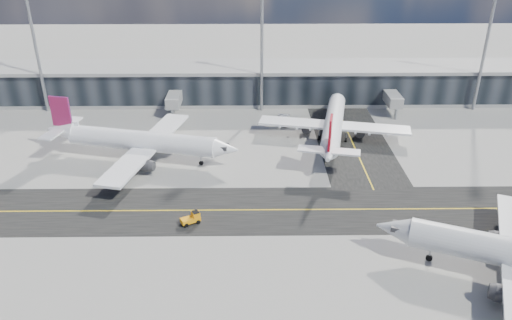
# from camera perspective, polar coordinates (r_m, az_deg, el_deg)

# --- Properties ---
(ground) EXTENTS (300.00, 300.00, 0.00)m
(ground) POSITION_cam_1_polar(r_m,az_deg,el_deg) (74.87, 1.42, -7.34)
(ground) COLOR gray
(ground) RESTS_ON ground
(taxiway_lanes) EXTENTS (180.00, 63.00, 0.03)m
(taxiway_lanes) POSITION_cam_1_polar(r_m,az_deg,el_deg) (84.22, 3.84, -3.25)
(taxiway_lanes) COLOR black
(taxiway_lanes) RESTS_ON ground
(terminal_concourse) EXTENTS (152.00, 19.80, 8.80)m
(terminal_concourse) POSITION_cam_1_polar(r_m,az_deg,el_deg) (123.04, 0.59, 8.64)
(terminal_concourse) COLOR black
(terminal_concourse) RESTS_ON ground
(floodlight_masts) EXTENTS (102.50, 0.70, 28.90)m
(floodlight_masts) POSITION_cam_1_polar(r_m,az_deg,el_deg) (113.28, 0.67, 13.12)
(floodlight_masts) COLOR gray
(floodlight_masts) RESTS_ON ground
(airliner_af) EXTENTS (37.41, 32.14, 11.17)m
(airliner_af) POSITION_cam_1_polar(r_m,az_deg,el_deg) (94.93, -13.17, 2.13)
(airliner_af) COLOR white
(airliner_af) RESTS_ON ground
(airliner_redtail) EXTENTS (30.74, 35.82, 10.67)m
(airliner_redtail) POSITION_cam_1_polar(r_m,az_deg,el_deg) (101.60, 8.85, 4.06)
(airliner_redtail) COLOR white
(airliner_redtail) RESTS_ON ground
(baggage_tug) EXTENTS (3.16, 2.53, 1.79)m
(baggage_tug) POSITION_cam_1_polar(r_m,az_deg,el_deg) (75.21, -7.32, -6.59)
(baggage_tug) COLOR #FF9E0D
(baggage_tug) RESTS_ON ground
(service_van) EXTENTS (3.09, 6.16, 1.67)m
(service_van) POSITION_cam_1_polar(r_m,az_deg,el_deg) (110.17, 3.19, 4.64)
(service_van) COLOR white
(service_van) RESTS_ON ground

